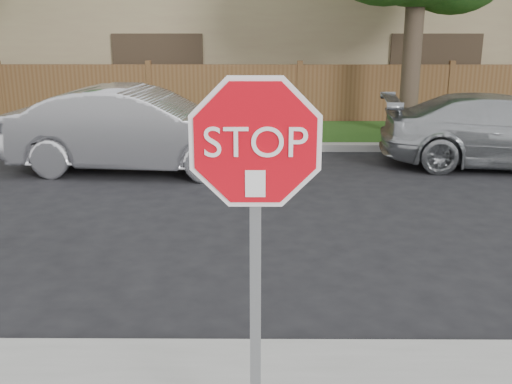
{
  "coord_description": "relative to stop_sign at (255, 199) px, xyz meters",
  "views": [
    {
      "loc": [
        -1.06,
        -4.64,
        2.8
      ],
      "look_at": [
        -1.08,
        -0.9,
        1.7
      ],
      "focal_mm": 42.0,
      "sensor_mm": 36.0,
      "label": 1
    }
  ],
  "objects": [
    {
      "name": "ground",
      "position": [
        1.08,
        1.48,
        -1.83
      ],
      "size": [
        90.0,
        90.0,
        0.0
      ],
      "primitive_type": "plane",
      "color": "black",
      "rests_on": "ground"
    },
    {
      "name": "sedan_right",
      "position": [
        4.77,
        8.22,
        -1.14
      ],
      "size": [
        4.96,
        2.5,
        1.38
      ],
      "primitive_type": "imported",
      "rotation": [
        0.0,
        0.0,
        1.45
      ],
      "color": "#A1A5A8",
      "rests_on": "ground"
    },
    {
      "name": "grass_strip",
      "position": [
        1.08,
        11.28,
        -1.77
      ],
      "size": [
        70.0,
        3.0,
        0.12
      ],
      "primitive_type": "cube",
      "color": "#1E4714",
      "rests_on": "ground"
    },
    {
      "name": "fence",
      "position": [
        1.08,
        12.88,
        -1.03
      ],
      "size": [
        70.0,
        0.12,
        1.6
      ],
      "primitive_type": "cube",
      "color": "brown",
      "rests_on": "ground"
    },
    {
      "name": "stop_sign",
      "position": [
        0.0,
        0.0,
        0.0
      ],
      "size": [
        1.01,
        0.13,
        2.55
      ],
      "color": "gray",
      "rests_on": "sidewalk_near"
    },
    {
      "name": "far_curb",
      "position": [
        1.08,
        9.63,
        -1.75
      ],
      "size": [
        70.0,
        0.3,
        0.15
      ],
      "primitive_type": "cube",
      "color": "gray",
      "rests_on": "ground"
    },
    {
      "name": "sedan_left",
      "position": [
        -2.23,
        7.82,
        -1.04
      ],
      "size": [
        4.9,
        2.1,
        1.57
      ],
      "primitive_type": "imported",
      "rotation": [
        0.0,
        0.0,
        1.48
      ],
      "color": "#B3B3B8",
      "rests_on": "ground"
    }
  ]
}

